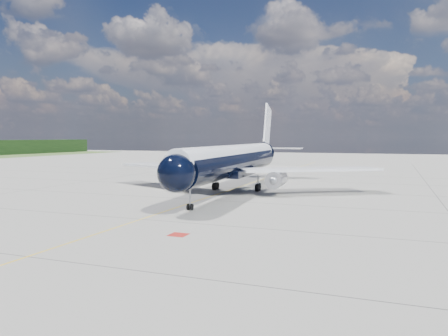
{
  "coord_description": "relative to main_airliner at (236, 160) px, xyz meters",
  "views": [
    {
      "loc": [
        23.72,
        -43.21,
        8.4
      ],
      "look_at": [
        1.56,
        14.71,
        4.0
      ],
      "focal_mm": 35.0,
      "sensor_mm": 36.0,
      "label": 1
    }
  ],
  "objects": [
    {
      "name": "main_airliner",
      "position": [
        0.0,
        0.0,
        0.0
      ],
      "size": [
        43.77,
        53.36,
        15.41
      ],
      "rotation": [
        0.0,
        0.0,
        0.06
      ],
      "color": "black",
      "rests_on": "ground"
    },
    {
      "name": "red_marking",
      "position": [
        5.67,
        -31.21,
        -4.78
      ],
      "size": [
        1.6,
        1.6,
        0.01
      ],
      "primitive_type": "cube",
      "color": "maroon",
      "rests_on": "ground"
    },
    {
      "name": "taxiway_centerline",
      "position": [
        -1.13,
        3.79,
        -4.78
      ],
      "size": [
        0.16,
        160.0,
        0.01
      ],
      "primitive_type": "cube",
      "color": "yellow",
      "rests_on": "ground"
    },
    {
      "name": "ground",
      "position": [
        -1.13,
        8.79,
        -4.78
      ],
      "size": [
        320.0,
        320.0,
        0.0
      ],
      "primitive_type": "plane",
      "color": "gray",
      "rests_on": "ground"
    }
  ]
}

